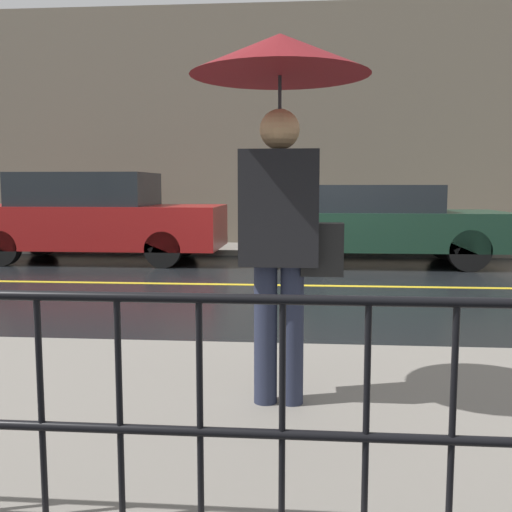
% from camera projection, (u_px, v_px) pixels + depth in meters
% --- Properties ---
extents(ground_plane, '(80.00, 80.00, 0.00)m').
position_uv_depth(ground_plane, '(300.00, 286.00, 8.31)').
color(ground_plane, black).
extents(sidewalk_near, '(28.00, 2.97, 0.11)m').
position_uv_depth(sidewalk_near, '(291.00, 421.00, 3.38)').
color(sidewalk_near, slate).
rests_on(sidewalk_near, ground_plane).
extents(sidewalk_far, '(28.00, 1.62, 0.11)m').
position_uv_depth(sidewalk_far, '(303.00, 249.00, 12.55)').
color(sidewalk_far, slate).
rests_on(sidewalk_far, ground_plane).
extents(lane_marking, '(25.20, 0.12, 0.01)m').
position_uv_depth(lane_marking, '(300.00, 285.00, 8.31)').
color(lane_marking, gold).
rests_on(lane_marking, ground_plane).
extents(building_storefront, '(28.00, 0.30, 5.29)m').
position_uv_depth(building_storefront, '(304.00, 128.00, 13.20)').
color(building_storefront, '#706656').
rests_on(building_storefront, ground_plane).
extents(railing_foreground, '(12.00, 0.04, 0.90)m').
position_uv_depth(railing_foreground, '(282.00, 390.00, 2.09)').
color(railing_foreground, black).
rests_on(railing_foreground, sidewalk_near).
extents(pedestrian, '(1.00, 1.00, 2.10)m').
position_uv_depth(pedestrian, '(281.00, 120.00, 3.33)').
color(pedestrian, '#23283D').
rests_on(pedestrian, sidewalk_near).
extents(car_red, '(4.57, 1.80, 1.61)m').
position_uv_depth(car_red, '(94.00, 217.00, 10.95)').
color(car_red, maroon).
rests_on(car_red, ground_plane).
extents(car_dark_green, '(4.23, 1.86, 1.39)m').
position_uv_depth(car_dark_green, '(379.00, 223.00, 10.52)').
color(car_dark_green, '#193828').
rests_on(car_dark_green, ground_plane).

